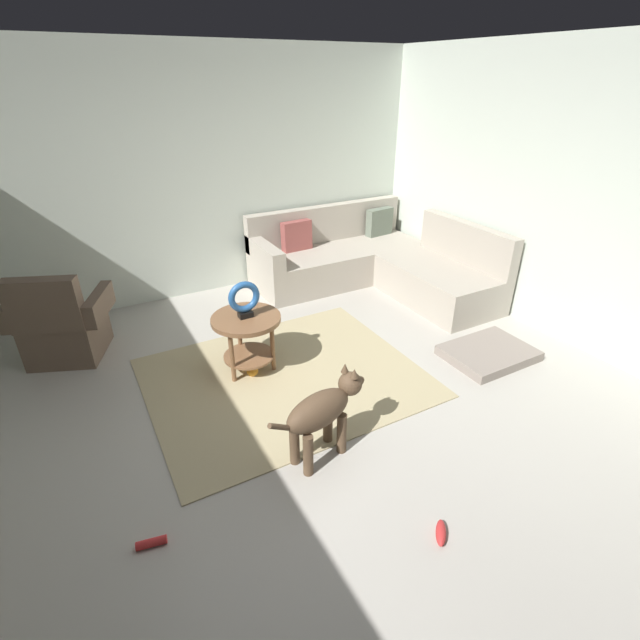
{
  "coord_description": "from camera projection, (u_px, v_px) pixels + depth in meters",
  "views": [
    {
      "loc": [
        -1.23,
        -2.43,
        2.39
      ],
      "look_at": [
        0.45,
        0.6,
        0.55
      ],
      "focal_mm": 26.25,
      "sensor_mm": 36.0,
      "label": 1
    }
  ],
  "objects": [
    {
      "name": "ground_plane",
      "position": [
        306.0,
        436.0,
        3.55
      ],
      "size": [
        6.0,
        6.0,
        0.1
      ],
      "primitive_type": "cube",
      "color": "#B7B2A8"
    },
    {
      "name": "wall_back",
      "position": [
        182.0,
        179.0,
        5.16
      ],
      "size": [
        6.0,
        0.12,
        2.7
      ],
      "primitive_type": "cube",
      "color": "silver",
      "rests_on": "ground_plane"
    },
    {
      "name": "wall_right",
      "position": [
        598.0,
        205.0,
        4.15
      ],
      "size": [
        0.12,
        6.0,
        2.7
      ],
      "primitive_type": "cube",
      "color": "silver",
      "rests_on": "ground_plane"
    },
    {
      "name": "area_rug",
      "position": [
        285.0,
        378.0,
        4.12
      ],
      "size": [
        2.3,
        1.9,
        0.01
      ],
      "primitive_type": "cube",
      "color": "tan",
      "rests_on": "ground_plane"
    },
    {
      "name": "sectional_couch",
      "position": [
        373.0,
        264.0,
        5.8
      ],
      "size": [
        2.2,
        2.25,
        0.88
      ],
      "color": "#B2A899",
      "rests_on": "ground_plane"
    },
    {
      "name": "armchair",
      "position": [
        63.0,
        327.0,
        4.29
      ],
      "size": [
        0.97,
        0.86,
        0.88
      ],
      "rotation": [
        0.0,
        0.0,
        -0.39
      ],
      "color": "brown",
      "rests_on": "ground_plane"
    },
    {
      "name": "side_table",
      "position": [
        247.0,
        329.0,
        4.05
      ],
      "size": [
        0.6,
        0.6,
        0.54
      ],
      "color": "brown",
      "rests_on": "ground_plane"
    },
    {
      "name": "torus_sculpture",
      "position": [
        244.0,
        299.0,
        3.91
      ],
      "size": [
        0.28,
        0.08,
        0.33
      ],
      "color": "black",
      "rests_on": "side_table"
    },
    {
      "name": "dog_bed_mat",
      "position": [
        488.0,
        353.0,
        4.41
      ],
      "size": [
        0.8,
        0.6,
        0.09
      ],
      "primitive_type": "cube",
      "color": "gray",
      "rests_on": "ground_plane"
    },
    {
      "name": "dog",
      "position": [
        323.0,
        411.0,
        3.14
      ],
      "size": [
        0.84,
        0.34,
        0.63
      ],
      "rotation": [
        0.0,
        0.0,
        4.95
      ],
      "color": "brown",
      "rests_on": "ground_plane"
    },
    {
      "name": "dog_toy_ball",
      "position": [
        252.0,
        371.0,
        4.14
      ],
      "size": [
        0.1,
        0.1,
        0.1
      ],
      "primitive_type": "sphere",
      "color": "orange",
      "rests_on": "ground_plane"
    },
    {
      "name": "dog_toy_rope",
      "position": [
        151.0,
        543.0,
        2.65
      ],
      "size": [
        0.18,
        0.08,
        0.05
      ],
      "primitive_type": "cylinder",
      "rotation": [
        0.0,
        1.57,
        2.95
      ],
      "color": "red",
      "rests_on": "ground_plane"
    },
    {
      "name": "dog_toy_bone",
      "position": [
        441.0,
        533.0,
        2.71
      ],
      "size": [
        0.16,
        0.17,
        0.06
      ],
      "primitive_type": "ellipsoid",
      "rotation": [
        0.0,
        0.0,
        0.85
      ],
      "color": "red",
      "rests_on": "ground_plane"
    }
  ]
}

